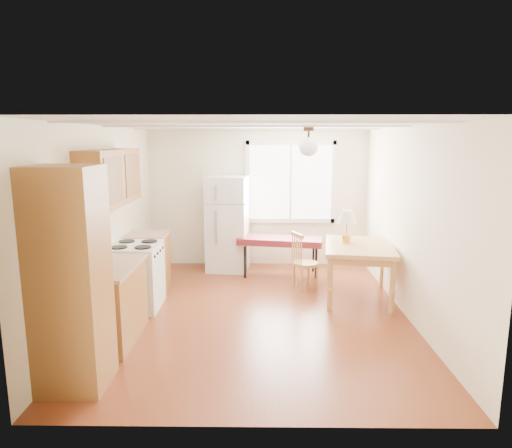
{
  "coord_description": "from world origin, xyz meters",
  "views": [
    {
      "loc": [
        0.06,
        -5.87,
        2.33
      ],
      "look_at": [
        -0.01,
        0.43,
        1.15
      ],
      "focal_mm": 32.0,
      "sensor_mm": 36.0,
      "label": 1
    }
  ],
  "objects_px": {
    "bench": "(280,241)",
    "chair": "(301,258)",
    "dining_table": "(359,252)",
    "refrigerator": "(228,224)"
  },
  "relations": [
    {
      "from": "bench",
      "to": "chair",
      "type": "xyz_separation_m",
      "value": [
        0.3,
        -0.76,
        -0.09
      ]
    },
    {
      "from": "dining_table",
      "to": "refrigerator",
      "type": "bearing_deg",
      "value": 152.03
    },
    {
      "from": "bench",
      "to": "chair",
      "type": "relative_size",
      "value": 1.69
    },
    {
      "from": "bench",
      "to": "dining_table",
      "type": "relative_size",
      "value": 1.06
    },
    {
      "from": "refrigerator",
      "to": "bench",
      "type": "distance_m",
      "value": 1.01
    },
    {
      "from": "bench",
      "to": "dining_table",
      "type": "distance_m",
      "value": 1.61
    },
    {
      "from": "bench",
      "to": "dining_table",
      "type": "xyz_separation_m",
      "value": [
        1.11,
        -1.16,
        0.11
      ]
    },
    {
      "from": "refrigerator",
      "to": "dining_table",
      "type": "relative_size",
      "value": 1.19
    },
    {
      "from": "dining_table",
      "to": "chair",
      "type": "height_order",
      "value": "chair"
    },
    {
      "from": "bench",
      "to": "chair",
      "type": "bearing_deg",
      "value": -59.15
    }
  ]
}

